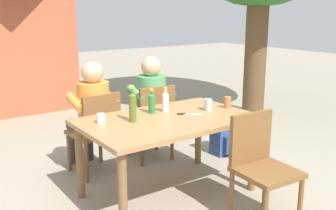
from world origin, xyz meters
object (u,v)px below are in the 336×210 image
object	(u,v)px
person_in_white_shirt	(91,111)
table_knife	(188,114)
chair_far_left	(97,129)
brick_kiosk	(1,31)
cup_white	(101,118)
dining_table	(168,127)
person_in_plaid_shirt	(148,102)
bottle_olive	(133,106)
cup_steel	(208,105)
chair_near_right	(260,162)
backpack_by_near_side	(225,136)
bottle_green	(152,103)
chair_far_right	(153,119)
cup_terracotta	(228,102)
bottle_clear	(165,101)

from	to	relation	value
person_in_white_shirt	table_knife	distance (m)	1.07
chair_far_left	brick_kiosk	distance (m)	3.64
cup_white	dining_table	bearing A→B (deg)	-19.46
dining_table	person_in_plaid_shirt	distance (m)	0.95
person_in_plaid_shirt	cup_white	world-z (taller)	person_in_plaid_shirt
bottle_olive	cup_steel	xyz separation A→B (m)	(0.78, -0.08, -0.08)
chair_near_right	cup_white	distance (m)	1.37
backpack_by_near_side	bottle_green	bearing A→B (deg)	-169.03
chair_far_right	bottle_olive	distance (m)	1.03
dining_table	person_in_plaid_shirt	world-z (taller)	person_in_plaid_shirt
cup_terracotta	backpack_by_near_side	size ratio (longest dim) A/B	0.25
dining_table	backpack_by_near_side	distance (m)	1.30
cup_terracotta	cup_white	size ratio (longest dim) A/B	1.35
backpack_by_near_side	bottle_olive	bearing A→B (deg)	-165.77
person_in_plaid_shirt	bottle_olive	distance (m)	1.06
cup_steel	table_knife	size ratio (longest dim) A/B	0.53
person_in_white_shirt	bottle_green	world-z (taller)	person_in_white_shirt
chair_near_right	bottle_olive	xyz separation A→B (m)	(-0.66, 0.86, 0.38)
chair_far_left	chair_far_right	size ratio (longest dim) A/B	1.00
bottle_clear	table_knife	distance (m)	0.25
cup_terracotta	brick_kiosk	distance (m)	4.53
backpack_by_near_side	dining_table	bearing A→B (deg)	-158.35
backpack_by_near_side	brick_kiosk	xyz separation A→B (m)	(-1.54, 3.87, 1.09)
bottle_green	bottle_clear	xyz separation A→B (m)	(0.13, -0.04, 0.00)
person_in_white_shirt	cup_steel	world-z (taller)	person_in_white_shirt
person_in_plaid_shirt	dining_table	bearing A→B (deg)	-111.34
person_in_plaid_shirt	cup_steel	distance (m)	0.90
bottle_green	cup_steel	xyz separation A→B (m)	(0.50, -0.22, -0.04)
person_in_white_shirt	cup_white	bearing A→B (deg)	-107.15
dining_table	cup_terracotta	size ratio (longest dim) A/B	13.65
chair_far_left	bottle_clear	world-z (taller)	bottle_clear
person_in_plaid_shirt	backpack_by_near_side	xyz separation A→B (m)	(0.80, -0.44, -0.43)
bottle_clear	cup_terracotta	distance (m)	0.63
dining_table	cup_white	world-z (taller)	cup_white
person_in_white_shirt	brick_kiosk	world-z (taller)	brick_kiosk
chair_far_left	chair_near_right	world-z (taller)	same
bottle_clear	brick_kiosk	bearing A→B (deg)	96.90
person_in_plaid_shirt	cup_terracotta	bearing A→B (deg)	-69.76
person_in_white_shirt	backpack_by_near_side	bearing A→B (deg)	-16.28
bottle_clear	brick_kiosk	world-z (taller)	brick_kiosk
cup_white	bottle_clear	bearing A→B (deg)	-0.51
dining_table	bottle_olive	xyz separation A→B (m)	(-0.31, 0.08, 0.23)
bottle_olive	cup_terracotta	bearing A→B (deg)	-7.02
dining_table	cup_terracotta	world-z (taller)	cup_terracotta
bottle_olive	cup_terracotta	distance (m)	1.01
bottle_green	cup_terracotta	size ratio (longest dim) A/B	2.04
chair_far_right	brick_kiosk	world-z (taller)	brick_kiosk
cup_steel	brick_kiosk	distance (m)	4.44
bottle_olive	cup_white	xyz separation A→B (m)	(-0.25, 0.11, -0.10)
dining_table	bottle_clear	bearing A→B (deg)	61.11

